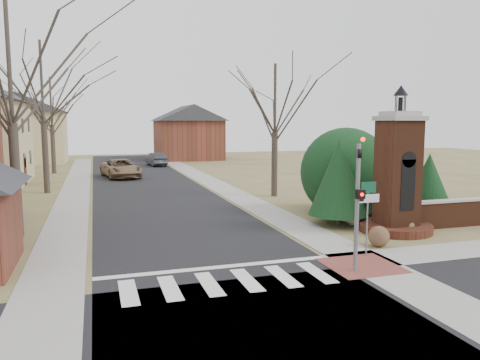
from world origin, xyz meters
name	(u,v)px	position (x,y,z in m)	size (l,w,h in m)	color
ground	(236,291)	(0.00, 0.00, 0.00)	(120.00, 120.00, 0.00)	brown
main_street	(149,188)	(0.00, 22.00, 0.01)	(8.00, 70.00, 0.01)	black
cross_street	(274,336)	(0.00, -3.00, 0.01)	(120.00, 8.00, 0.01)	black
crosswalk_zone	(228,282)	(0.00, 0.80, 0.01)	(8.00, 2.20, 0.02)	silver
stop_bar	(216,268)	(0.00, 2.30, 0.01)	(8.00, 0.35, 0.02)	silver
sidewalk_right_main	(218,186)	(5.20, 22.00, 0.01)	(2.00, 60.00, 0.02)	gray
sidewalk_left	(75,191)	(-5.20, 22.00, 0.01)	(2.00, 60.00, 0.02)	gray
curb_apron	(362,266)	(4.80, 1.00, 0.01)	(2.40, 2.40, 0.02)	brown
traffic_signal_pole	(358,194)	(4.30, 0.57, 2.59)	(0.28, 0.41, 4.50)	slate
sign_post	(368,204)	(5.59, 1.99, 1.95)	(0.90, 0.07, 2.75)	slate
brick_gate_monument	(397,184)	(9.00, 4.99, 2.17)	(3.20, 3.20, 6.47)	#4E2717
brick_garden_wall	(476,211)	(13.50, 5.00, 0.66)	(7.50, 0.50, 1.30)	#4E2717
house_distant_left	(20,127)	(-12.01, 48.00, 4.25)	(10.80, 8.80, 8.53)	beige
house_distant_right	(188,131)	(7.99, 47.99, 3.65)	(8.80, 8.80, 7.30)	brown
evergreen_near	(339,177)	(7.20, 7.00, 2.30)	(2.80, 2.80, 4.10)	#473D33
evergreen_mid	(384,166)	(10.50, 8.20, 2.60)	(3.40, 3.40, 4.70)	#473D33
evergreen_far	(429,181)	(12.50, 7.20, 1.90)	(2.40, 2.40, 3.30)	#473D33
evergreen_mass	(345,169)	(9.00, 9.50, 2.40)	(4.80, 4.80, 4.80)	black
bare_tree_0	(8,53)	(-7.00, 9.00, 7.70)	(8.05, 8.05, 11.15)	#473D33
bare_tree_1	(41,75)	(-7.00, 22.00, 8.03)	(8.40, 8.40, 11.64)	#473D33
bare_tree_2	(51,99)	(-7.50, 35.00, 7.03)	(7.35, 7.35, 10.19)	#473D33
bare_tree_3	(275,94)	(7.50, 16.00, 6.69)	(7.00, 7.00, 9.70)	#473D33
pickup_truck	(121,168)	(-1.60, 29.67, 0.81)	(2.68, 5.81, 1.62)	#816446
distant_car	(156,159)	(2.77, 39.87, 0.73)	(1.55, 4.44, 1.46)	#2F3137
dry_shrub_left	(379,236)	(6.80, 3.00, 0.41)	(0.83, 0.83, 0.83)	brown
dry_shrub_right	(407,225)	(9.30, 4.60, 0.38)	(0.76, 0.76, 0.76)	brown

